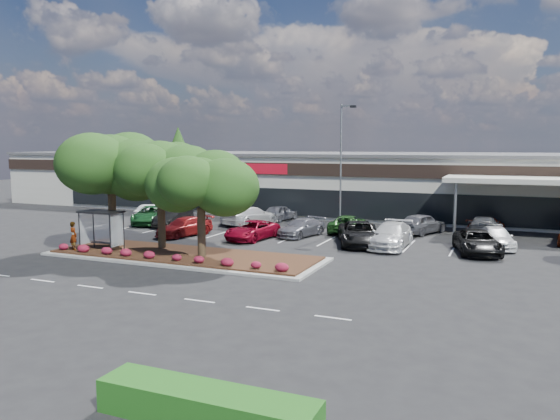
% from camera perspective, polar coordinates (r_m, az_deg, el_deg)
% --- Properties ---
extents(ground, '(160.00, 160.00, 0.00)m').
position_cam_1_polar(ground, '(31.00, -10.91, -6.58)').
color(ground, black).
rests_on(ground, ground).
extents(retail_store, '(80.40, 25.20, 6.25)m').
position_cam_1_polar(retail_store, '(61.39, 6.99, 3.05)').
color(retail_store, beige).
rests_on(retail_store, ground).
extents(landscape_island, '(18.00, 6.00, 0.26)m').
position_cam_1_polar(landscape_island, '(35.31, -10.00, -4.71)').
color(landscape_island, gray).
rests_on(landscape_island, ground).
extents(lane_markings, '(33.12, 20.06, 0.01)m').
position_cam_1_polar(lane_markings, '(39.94, -2.72, -3.45)').
color(lane_markings, silver).
rests_on(lane_markings, ground).
extents(shrub_row, '(17.00, 0.80, 0.50)m').
position_cam_1_polar(shrub_row, '(33.53, -11.96, -4.70)').
color(shrub_row, '#9A1D45').
rests_on(shrub_row, landscape_island).
extents(bus_shelter, '(2.75, 1.55, 2.59)m').
position_cam_1_polar(bus_shelter, '(37.41, -18.04, -0.91)').
color(bus_shelter, black).
rests_on(bus_shelter, landscape_island).
extents(island_tree_west, '(7.20, 7.20, 7.89)m').
position_cam_1_polar(island_tree_west, '(38.71, -17.20, 2.19)').
color(island_tree_west, '#1B3710').
rests_on(island_tree_west, landscape_island).
extents(island_tree_mid, '(6.60, 6.60, 7.32)m').
position_cam_1_polar(island_tree_mid, '(37.15, -12.35, 1.72)').
color(island_tree_mid, '#1B3710').
rests_on(island_tree_mid, landscape_island).
extents(island_tree_east, '(5.80, 5.80, 6.50)m').
position_cam_1_polar(island_tree_east, '(33.75, -8.25, 0.61)').
color(island_tree_east, '#1B3710').
rests_on(island_tree_east, landscape_island).
extents(hedge_south_east, '(6.00, 1.30, 0.90)m').
position_cam_1_polar(hedge_south_east, '(14.97, -7.68, -19.67)').
color(hedge_south_east, '#1F5316').
rests_on(hedge_south_east, ground).
extents(conifer_north_west, '(4.40, 4.40, 10.00)m').
position_cam_1_polar(conifer_north_west, '(85.12, -10.54, 5.26)').
color(conifer_north_west, '#1B3710').
rests_on(conifer_north_west, ground).
extents(person_waiting, '(0.81, 0.70, 1.89)m').
position_cam_1_polar(person_waiting, '(38.17, -20.77, -2.55)').
color(person_waiting, '#594C47').
rests_on(person_waiting, landscape_island).
extents(light_pole, '(1.42, 0.71, 10.33)m').
position_cam_1_polar(light_pole, '(44.02, 6.46, 3.48)').
color(light_pole, gray).
rests_on(light_pole, ground).
extents(car_0, '(4.82, 6.36, 1.61)m').
position_cam_1_polar(car_0, '(50.74, -13.38, -0.53)').
color(car_0, '#195023').
rests_on(car_0, ground).
extents(car_1, '(2.63, 5.33, 1.68)m').
position_cam_1_polar(car_1, '(48.89, -11.09, -0.70)').
color(car_1, black).
rests_on(car_1, ground).
extents(car_2, '(3.30, 5.36, 1.45)m').
position_cam_1_polar(car_2, '(43.60, -9.96, -1.73)').
color(car_2, maroon).
rests_on(car_2, ground).
extents(car_3, '(2.95, 5.38, 1.43)m').
position_cam_1_polar(car_3, '(41.27, -2.93, -2.12)').
color(car_3, maroon).
rests_on(car_3, ground).
extents(car_4, '(3.04, 5.08, 1.38)m').
position_cam_1_polar(car_4, '(42.71, 2.24, -1.85)').
color(car_4, slate).
rests_on(car_4, ground).
extents(car_5, '(4.65, 6.61, 1.67)m').
position_cam_1_polar(car_5, '(39.38, 8.29, -2.44)').
color(car_5, black).
rests_on(car_5, ground).
extents(car_6, '(2.41, 5.87, 1.70)m').
position_cam_1_polar(car_6, '(38.82, 11.52, -2.62)').
color(car_6, silver).
rests_on(car_6, ground).
extents(car_7, '(3.79, 5.97, 1.54)m').
position_cam_1_polar(car_7, '(38.22, 19.94, -3.16)').
color(car_7, black).
rests_on(car_7, ground).
extents(car_8, '(2.95, 5.13, 1.40)m').
position_cam_1_polar(car_8, '(40.88, 21.66, -2.71)').
color(car_8, silver).
rests_on(car_8, ground).
extents(car_9, '(2.10, 4.53, 1.44)m').
position_cam_1_polar(car_9, '(54.08, -13.22, -0.17)').
color(car_9, white).
rests_on(car_9, ground).
extents(car_10, '(3.15, 5.23, 1.42)m').
position_cam_1_polar(car_10, '(50.51, -4.67, -0.51)').
color(car_10, '#A4A7AF').
rests_on(car_10, ground).
extents(car_11, '(3.95, 6.21, 1.68)m').
position_cam_1_polar(car_11, '(48.74, -3.06, -0.60)').
color(car_11, '#BCBCBC').
rests_on(car_11, ground).
extents(car_12, '(2.52, 4.64, 1.50)m').
position_cam_1_polar(car_12, '(51.68, 0.00, -0.27)').
color(car_12, slate).
rests_on(car_12, ground).
extents(car_13, '(2.71, 5.31, 1.44)m').
position_cam_1_polar(car_13, '(44.81, 7.08, -1.45)').
color(car_13, '#1E4C1A').
rests_on(car_13, ground).
extents(car_14, '(3.80, 5.31, 1.68)m').
position_cam_1_polar(car_14, '(45.34, 14.59, -1.37)').
color(car_14, '#4F5056').
rests_on(car_14, ground).
extents(car_15, '(2.28, 5.54, 1.60)m').
position_cam_1_polar(car_15, '(45.36, 20.49, -1.63)').
color(car_15, '#55565C').
rests_on(car_15, ground).
extents(car_16, '(3.04, 5.40, 1.48)m').
position_cam_1_polar(car_16, '(46.47, 20.69, -1.52)').
color(car_16, maroon).
rests_on(car_16, ground).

